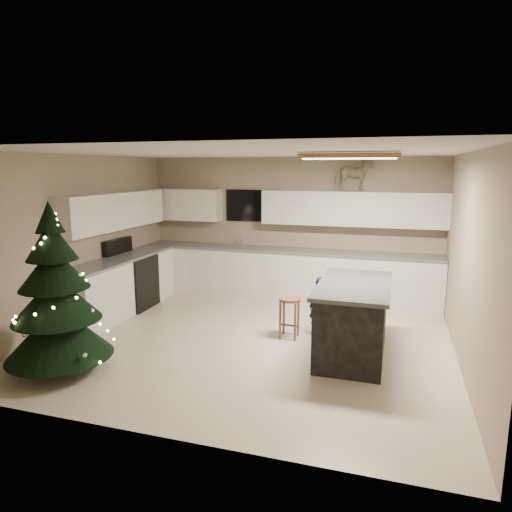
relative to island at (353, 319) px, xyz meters
name	(u,v)px	position (x,y,z in m)	size (l,w,h in m)	color
ground_plane	(249,340)	(-1.44, 0.06, -0.48)	(5.50, 5.50, 0.00)	beige
room_shell	(250,217)	(-1.42, 0.06, 1.27)	(5.52, 5.02, 2.61)	tan
cabinetry	(229,262)	(-2.35, 1.71, 0.28)	(5.50, 3.20, 2.00)	silver
island	(353,319)	(0.00, 0.00, 0.00)	(0.90, 1.70, 0.95)	black
bar_stool	(289,308)	(-0.92, 0.33, -0.04)	(0.31, 0.31, 0.59)	brown
christmas_tree	(56,303)	(-3.29, -1.54, 0.36)	(1.27, 1.23, 2.03)	#3F2816
toddler	(320,307)	(-0.51, 0.53, -0.05)	(0.32, 0.21, 0.87)	black
rocking_horse	(354,175)	(-0.29, 2.39, 1.80)	(0.68, 0.48, 0.55)	brown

